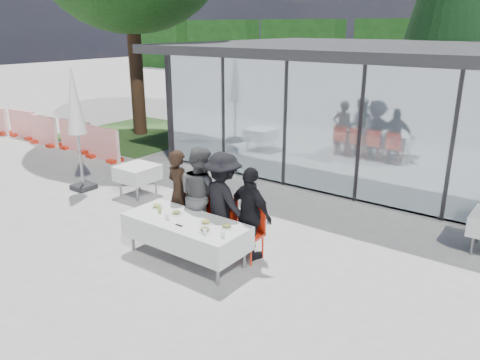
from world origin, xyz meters
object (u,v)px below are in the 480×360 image
at_px(dining_table, 186,231).
at_px(construction_barriers, 46,132).
at_px(plate_d, 227,226).
at_px(spare_table_left, 137,173).
at_px(plate_a, 157,206).
at_px(juice_bottle, 159,209).
at_px(diner_d, 250,214).
at_px(plate_b, 177,213).
at_px(diner_b, 201,195).
at_px(folded_eyeglasses, 179,225).
at_px(diner_chair_c, 224,221).
at_px(diner_chair_b, 203,214).
at_px(plate_c, 206,222).
at_px(diner_a, 179,193).
at_px(diner_chair_d, 251,229).
at_px(market_umbrella, 75,110).
at_px(diner_c, 223,202).
at_px(plate_extra, 205,230).
at_px(diner_chair_a, 181,208).

height_order(dining_table, construction_barriers, construction_barriers).
relative_size(plate_d, spare_table_left, 0.27).
bearing_deg(plate_a, juice_bottle, -34.06).
xyz_separation_m(diner_d, plate_b, (-1.17, -0.62, -0.06)).
distance_m(diner_b, folded_eyeglasses, 1.04).
relative_size(diner_b, plate_b, 7.94).
bearing_deg(diner_chair_c, plate_d, -48.98).
relative_size(diner_chair_b, plate_c, 4.14).
bearing_deg(diner_b, diner_a, 16.17).
bearing_deg(diner_chair_d, diner_chair_b, 180.00).
height_order(diner_a, plate_a, diner_a).
distance_m(diner_b, plate_d, 1.19).
xyz_separation_m(plate_c, juice_bottle, (-0.98, -0.12, 0.04)).
relative_size(diner_a, diner_chair_b, 1.76).
relative_size(diner_b, spare_table_left, 2.17).
bearing_deg(folded_eyeglasses, plate_b, 138.34).
relative_size(plate_b, construction_barriers, 0.03).
relative_size(diner_b, market_umbrella, 0.62).
xyz_separation_m(diner_c, construction_barriers, (-9.94, 2.63, -0.48)).
relative_size(diner_a, folded_eyeglasses, 12.27).
bearing_deg(plate_a, plate_c, -1.36).
xyz_separation_m(plate_extra, construction_barriers, (-10.26, 3.50, -0.34)).
relative_size(spare_table_left, market_umbrella, 0.29).
bearing_deg(diner_chair_c, diner_chair_b, 180.00).
bearing_deg(plate_b, diner_d, 28.12).
distance_m(diner_d, plate_d, 0.57).
bearing_deg(plate_c, diner_d, 52.96).
xyz_separation_m(diner_chair_b, construction_barriers, (-9.41, 2.59, -0.10)).
bearing_deg(diner_d, plate_extra, 83.67).
height_order(diner_a, diner_chair_b, diner_a).
height_order(diner_b, diner_d, diner_b).
height_order(diner_chair_b, folded_eyeglasses, diner_chair_b).
xyz_separation_m(diner_chair_d, construction_barriers, (-10.54, 2.59, -0.10)).
height_order(dining_table, plate_c, plate_c).
xyz_separation_m(dining_table, juice_bottle, (-0.58, -0.04, 0.28)).
distance_m(diner_a, market_umbrella, 4.02).
distance_m(diner_a, spare_table_left, 2.62).
bearing_deg(diner_chair_a, diner_chair_d, 0.00).
height_order(diner_chair_b, diner_chair_c, same).
distance_m(spare_table_left, construction_barriers, 6.66).
bearing_deg(diner_chair_a, construction_barriers, 163.69).
height_order(diner_c, plate_b, diner_c).
distance_m(diner_chair_b, plate_extra, 1.26).
xyz_separation_m(diner_c, market_umbrella, (-4.91, 0.49, 1.08)).
relative_size(diner_c, folded_eyeglasses, 13.14).
height_order(diner_chair_d, market_umbrella, market_umbrella).
bearing_deg(diner_chair_a, diner_c, -1.76).
bearing_deg(plate_a, diner_d, 19.81).
relative_size(diner_chair_a, diner_chair_d, 1.00).
xyz_separation_m(plate_a, plate_b, (0.51, -0.02, 0.00)).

